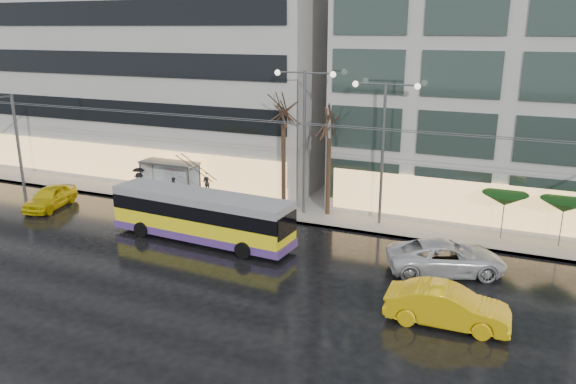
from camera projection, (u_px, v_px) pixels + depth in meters
The scene contains 19 objects.
ground at pixel (185, 274), 27.60m from camera, with size 140.00×140.00×0.00m, color black.
sidewalk at pixel (321, 200), 39.16m from camera, with size 80.00×10.00×0.15m, color gray.
kerb at pixel (293, 222), 34.80m from camera, with size 80.00×0.10×0.15m, color slate.
building_left at pixel (143, 34), 47.26m from camera, with size 34.00×14.00×22.00m, color #A8A6A0.
trolleybus at pixel (201, 218), 31.59m from camera, with size 11.08×4.59×5.08m.
catenary at pixel (270, 159), 33.02m from camera, with size 42.24×5.12×7.00m.
bus_shelter at pixel (167, 170), 39.65m from camera, with size 4.20×1.60×2.51m.
street_lamp_near at pixel (304, 123), 34.67m from camera, with size 3.96×0.36×9.03m.
street_lamp_far at pixel (384, 133), 32.85m from camera, with size 3.96×0.36×8.53m.
tree_a at pixel (283, 104), 35.10m from camera, with size 3.20×3.20×8.40m.
tree_b at pixel (330, 117), 34.34m from camera, with size 3.20×3.20×7.70m.
parasol_a at pixel (505, 199), 31.29m from camera, with size 2.50×2.50×2.65m.
parasol_b at pixel (564, 206), 30.15m from camera, with size 2.50×2.50×2.65m.
taxi_a at pixel (50, 197), 37.52m from camera, with size 1.78×4.43×1.51m, color #D6BE0B.
taxi_b at pixel (447, 306), 22.74m from camera, with size 1.73×4.95×1.63m, color yellow.
sedan_silver at pixel (446, 257), 27.60m from camera, with size 2.66×5.76×1.60m, color silver.
pedestrian_a at pixel (174, 179), 38.77m from camera, with size 1.28×1.29×2.19m.
pedestrian_b at pixel (208, 182), 40.16m from camera, with size 0.97×0.81×1.78m.
pedestrian_c at pixel (139, 181), 39.52m from camera, with size 1.21×0.96×2.11m.
Camera 1 is at (14.70, -21.25, 11.69)m, focal length 35.00 mm.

